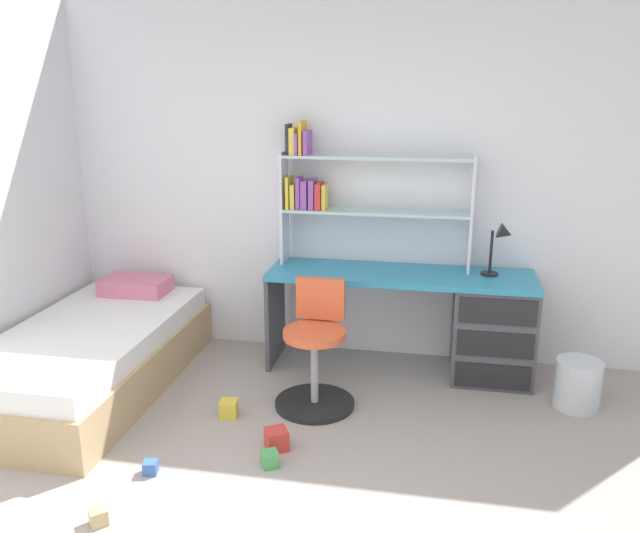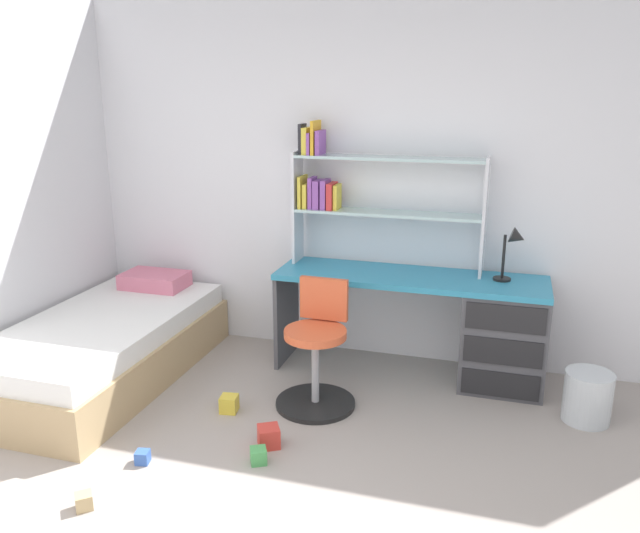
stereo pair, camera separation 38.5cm
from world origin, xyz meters
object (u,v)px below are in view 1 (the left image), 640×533
toy_block_natural_2 (98,517)px  toy_block_green_0 (270,459)px  bookshelf_hutch (347,187)px  toy_block_blue_4 (150,467)px  waste_bin (578,384)px  swivel_chair (316,357)px  bed_platform (91,356)px  desk (468,321)px  toy_block_red_3 (277,439)px  desk_lamp (502,241)px  toy_block_yellow_1 (229,408)px

toy_block_natural_2 → toy_block_green_0: bearing=42.4°
bookshelf_hutch → toy_block_blue_4: 2.29m
waste_bin → toy_block_green_0: 2.06m
swivel_chair → bed_platform: 1.56m
swivel_chair → toy_block_blue_4: swivel_chair is taller
desk → toy_block_blue_4: (-1.70, -1.58, -0.37)m
bed_platform → toy_block_red_3: (1.44, -0.52, -0.17)m
desk_lamp → toy_block_natural_2: desk_lamp is taller
toy_block_green_0 → toy_block_natural_2: toy_block_green_0 is taller
bookshelf_hutch → waste_bin: 2.04m
swivel_chair → waste_bin: size_ratio=2.55×
toy_block_red_3 → waste_bin: bearing=25.4°
desk_lamp → toy_block_natural_2: size_ratio=4.75×
toy_block_blue_4 → swivel_chair: bearing=52.4°
desk → toy_block_natural_2: desk is taller
bookshelf_hutch → toy_block_yellow_1: (-0.58, -1.06, -1.26)m
bed_platform → waste_bin: size_ratio=6.10×
swivel_chair → toy_block_green_0: swivel_chair is taller
swivel_chair → waste_bin: (1.67, 0.27, -0.17)m
bed_platform → toy_block_blue_4: bed_platform is taller
bookshelf_hutch → swivel_chair: bearing=-95.5°
toy_block_green_0 → toy_block_yellow_1: bearing=129.4°
bed_platform → toy_block_blue_4: bearing=-46.7°
toy_block_red_3 → toy_block_blue_4: (-0.61, -0.36, -0.02)m
bed_platform → toy_block_yellow_1: bed_platform is taller
desk → desk_lamp: size_ratio=4.90×
desk → bookshelf_hutch: size_ratio=1.37×
desk → swivel_chair: (-0.98, -0.64, -0.08)m
swivel_chair → toy_block_blue_4: size_ratio=11.37×
desk_lamp → toy_block_blue_4: desk_lamp is taller
toy_block_green_0 → toy_block_red_3: (-0.01, 0.18, 0.02)m
toy_block_natural_2 → toy_block_red_3: toy_block_red_3 is taller
toy_block_green_0 → waste_bin: bearing=29.9°
swivel_chair → toy_block_green_0: (-0.11, -0.75, -0.28)m
bookshelf_hutch → toy_block_yellow_1: bookshelf_hutch is taller
toy_block_yellow_1 → toy_block_blue_4: size_ratio=1.48×
toy_block_green_0 → toy_block_yellow_1: toy_block_yellow_1 is taller
toy_block_yellow_1 → toy_block_green_0: bearing=-50.6°
bed_platform → toy_block_green_0: (1.45, -0.70, -0.18)m
toy_block_green_0 → swivel_chair: bearing=81.9°
toy_block_red_3 → swivel_chair: bearing=78.7°
toy_block_yellow_1 → toy_block_red_3: (0.39, -0.31, 0.01)m
desk_lamp → toy_block_green_0: (-1.27, -1.42, -0.95)m
desk → toy_block_green_0: 1.80m
desk → toy_block_natural_2: 2.70m
toy_block_yellow_1 → desk: bearing=31.4°
toy_block_green_0 → toy_block_red_3: size_ratio=0.73×
bed_platform → waste_bin: (3.23, 0.32, -0.07)m
waste_bin → toy_block_green_0: bearing=-150.1°
bookshelf_hutch → toy_block_blue_4: size_ratio=19.00×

